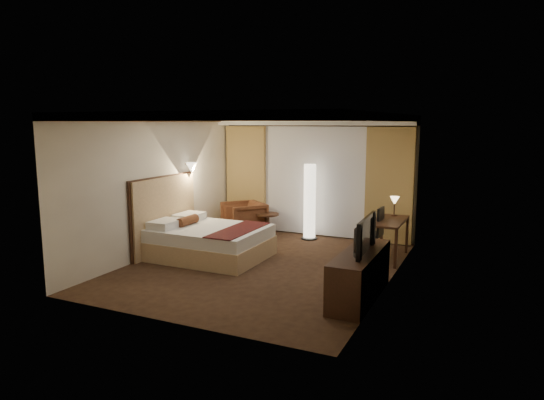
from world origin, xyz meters
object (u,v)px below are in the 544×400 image
at_px(side_table, 267,226).
at_px(dresser, 360,275).
at_px(floor_lamp, 310,202).
at_px(desk, 388,239).
at_px(television, 359,230).
at_px(office_chair, 371,232).
at_px(armchair, 244,217).
at_px(bed, 210,242).

bearing_deg(side_table, dresser, -44.60).
bearing_deg(side_table, floor_lamp, 22.92).
bearing_deg(desk, television, -89.50).
xyz_separation_m(side_table, television, (2.80, -2.79, 0.73)).
bearing_deg(side_table, office_chair, -12.67).
distance_m(side_table, floor_lamp, 1.09).
distance_m(side_table, office_chair, 2.51).
bearing_deg(armchair, television, -0.33).
relative_size(side_table, dresser, 0.31).
xyz_separation_m(bed, armchair, (-0.25, 1.83, 0.13)).
distance_m(armchair, floor_lamp, 1.55).
bearing_deg(floor_lamp, side_table, -157.08).
bearing_deg(desk, side_table, 169.79).
height_order(desk, office_chair, office_chair).
bearing_deg(office_chair, bed, -152.22).
distance_m(armchair, office_chair, 3.08).
bearing_deg(side_table, television, -44.90).
height_order(floor_lamp, television, floor_lamp).
relative_size(bed, floor_lamp, 1.23).
bearing_deg(bed, floor_lamp, 61.61).
distance_m(bed, television, 3.34).
relative_size(floor_lamp, television, 1.54).
xyz_separation_m(armchair, television, (3.38, -2.78, 0.59)).
relative_size(bed, desk, 1.66).
relative_size(armchair, television, 0.79).
height_order(side_table, television, television).
relative_size(armchair, dresser, 0.48).
relative_size(armchair, floor_lamp, 0.51).
distance_m(side_table, desk, 2.82).
bearing_deg(office_chair, armchair, 172.72).
bearing_deg(television, dresser, -92.17).
bearing_deg(dresser, desk, 91.25).
bearing_deg(armchair, dresser, -0.08).
xyz_separation_m(armchair, office_chair, (3.03, -0.54, 0.06)).
relative_size(armchair, side_table, 1.52).
relative_size(floor_lamp, desk, 1.35).
distance_m(floor_lamp, office_chair, 1.86).
xyz_separation_m(armchair, side_table, (0.58, 0.01, -0.15)).
bearing_deg(desk, bed, -156.64).
bearing_deg(armchair, side_table, 40.01).
relative_size(desk, dresser, 0.69).
bearing_deg(bed, television, -16.81).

